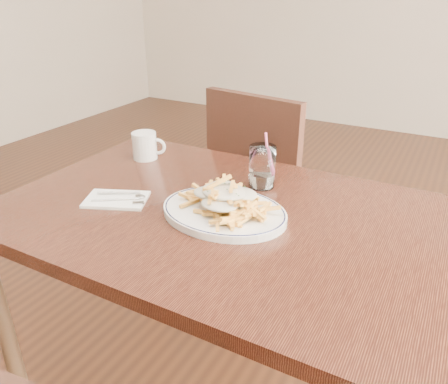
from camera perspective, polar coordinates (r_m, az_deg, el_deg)
The scene contains 8 objects.
table at distance 1.23m, azimuth -0.55°, elevation -5.54°, with size 1.20×0.80×0.75m.
chair_far at distance 1.89m, azimuth 5.28°, elevation 1.13°, with size 0.49×0.49×0.93m.
fries_plate at distance 1.15m, azimuth 0.00°, elevation -2.61°, with size 0.37×0.33×0.02m.
loaded_fries at distance 1.13m, azimuth 0.00°, elevation -0.49°, with size 0.28×0.25×0.07m.
napkin at distance 1.27m, azimuth -13.87°, elevation -0.95°, with size 0.17×0.11×0.01m, color white.
cutlery at distance 1.27m, azimuth -13.77°, elevation -0.58°, with size 0.15×0.14×0.01m.
water_glass at distance 1.31m, azimuth 5.00°, elevation 3.01°, with size 0.08×0.08×0.17m.
coffee_mug at distance 1.55m, azimuth -10.24°, elevation 5.97°, with size 0.12×0.08×0.09m.
Camera 1 is at (0.52, -0.92, 1.31)m, focal length 35.00 mm.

